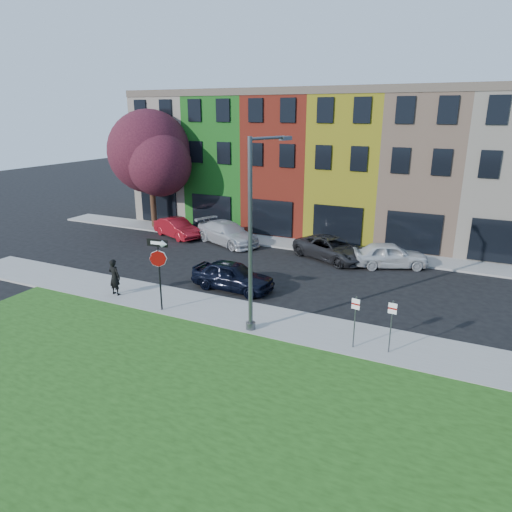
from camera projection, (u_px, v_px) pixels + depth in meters
The scene contains 15 objects.
ground at pixel (221, 350), 17.83m from camera, with size 120.00×120.00×0.00m, color black.
sidewalk_near at pixel (296, 327), 19.57m from camera, with size 40.00×3.00×0.12m, color gray.
sidewalk_far at pixel (290, 244), 31.95m from camera, with size 40.00×2.40×0.12m, color gray.
rowhouse_block at pixel (326, 164), 35.59m from camera, with size 30.00×10.12×10.00m.
stop_sign at pixel (158, 260), 20.42m from camera, with size 1.05×0.14×3.40m.
man at pixel (115, 277), 22.66m from camera, with size 0.71×0.50×1.86m, color black.
sedan_near at pixel (233, 276), 23.71m from camera, with size 4.48×1.98×1.50m, color black.
parked_car_red at pixel (177, 228), 33.70m from camera, with size 4.50×3.00×1.40m, color maroon.
parked_car_silver at pixel (227, 233), 32.00m from camera, with size 5.73×4.00×1.54m, color #B1B1B6.
parked_car_dark at pixel (332, 249), 28.56m from camera, with size 5.62×4.24×1.42m, color black.
parked_car_white at pixel (390, 255), 27.17m from camera, with size 4.73×3.38×1.50m, color silver.
street_lamp at pixel (254, 237), 18.23m from camera, with size 1.02×2.51×7.89m.
parking_sign_a at pixel (355, 316), 17.38m from camera, with size 0.32×0.10×2.13m.
parking_sign_b at pixel (391, 321), 17.00m from camera, with size 0.32×0.09×2.12m.
tree_purple at pixel (152, 154), 34.89m from camera, with size 7.56×6.62×9.02m.
Camera 1 is at (8.05, -13.77, 8.87)m, focal length 32.00 mm.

